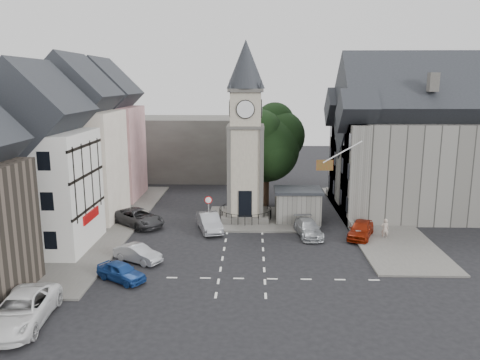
{
  "coord_description": "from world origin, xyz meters",
  "views": [
    {
      "loc": [
        0.71,
        -34.1,
        12.6
      ],
      "look_at": [
        -0.42,
        5.0,
        4.4
      ],
      "focal_mm": 35.0,
      "sensor_mm": 36.0,
      "label": 1
    }
  ],
  "objects_px": {
    "car_west_blue": "(121,272)",
    "pedestrian": "(385,229)",
    "car_east_red": "(361,229)",
    "stone_shelter": "(298,205)",
    "clock_tower": "(246,133)"
  },
  "relations": [
    {
      "from": "car_east_red",
      "to": "pedestrian",
      "type": "xyz_separation_m",
      "value": [
        1.9,
        -0.24,
        0.13
      ]
    },
    {
      "from": "car_west_blue",
      "to": "pedestrian",
      "type": "bearing_deg",
      "value": -32.85
    },
    {
      "from": "clock_tower",
      "to": "stone_shelter",
      "type": "bearing_deg",
      "value": -5.84
    },
    {
      "from": "pedestrian",
      "to": "clock_tower",
      "type": "bearing_deg",
      "value": -24.03
    },
    {
      "from": "stone_shelter",
      "to": "car_east_red",
      "type": "relative_size",
      "value": 1.02
    },
    {
      "from": "clock_tower",
      "to": "car_east_red",
      "type": "distance_m",
      "value": 13.11
    },
    {
      "from": "clock_tower",
      "to": "car_west_blue",
      "type": "xyz_separation_m",
      "value": [
        -7.8,
        -13.99,
        -7.51
      ]
    },
    {
      "from": "stone_shelter",
      "to": "pedestrian",
      "type": "height_order",
      "value": "stone_shelter"
    },
    {
      "from": "car_west_blue",
      "to": "pedestrian",
      "type": "distance_m",
      "value": 21.19
    },
    {
      "from": "car_west_blue",
      "to": "pedestrian",
      "type": "xyz_separation_m",
      "value": [
        19.3,
        8.76,
        0.25
      ]
    },
    {
      "from": "stone_shelter",
      "to": "pedestrian",
      "type": "xyz_separation_m",
      "value": [
        6.7,
        -4.74,
        -0.69
      ]
    },
    {
      "from": "pedestrian",
      "to": "stone_shelter",
      "type": "bearing_deg",
      "value": -34.84
    },
    {
      "from": "clock_tower",
      "to": "car_east_red",
      "type": "xyz_separation_m",
      "value": [
        9.6,
        -4.99,
        -7.4
      ]
    },
    {
      "from": "clock_tower",
      "to": "pedestrian",
      "type": "relative_size",
      "value": 9.5
    },
    {
      "from": "stone_shelter",
      "to": "car_west_blue",
      "type": "distance_m",
      "value": 18.49
    }
  ]
}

